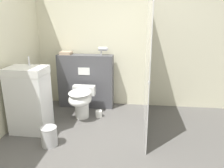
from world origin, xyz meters
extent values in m
plane|color=#565451|center=(0.00, 0.00, 0.00)|extent=(12.00, 12.00, 0.00)
cube|color=beige|center=(0.00, 2.07, 1.25)|extent=(8.00, 0.06, 2.50)
cube|color=#4C4C51|center=(-0.50, 1.86, 0.51)|extent=(1.06, 0.25, 1.03)
cube|color=white|center=(-0.50, 1.73, 0.74)|extent=(0.22, 0.01, 0.14)
cube|color=silver|center=(0.64, 1.19, 1.01)|extent=(0.01, 1.71, 2.01)
sphere|color=#B2B2B7|center=(0.64, 0.36, 0.97)|extent=(0.04, 0.04, 0.04)
cylinder|color=white|center=(-0.46, 1.33, 0.18)|extent=(0.24, 0.24, 0.35)
ellipsoid|color=white|center=(-0.46, 1.25, 0.37)|extent=(0.39, 0.49, 0.22)
ellipsoid|color=white|center=(-0.46, 1.25, 0.49)|extent=(0.38, 0.48, 0.02)
cube|color=white|center=(-0.46, 1.53, 0.44)|extent=(0.40, 0.13, 0.17)
cube|color=white|center=(-1.11, 0.78, 0.45)|extent=(0.55, 0.42, 0.90)
cube|color=white|center=(-1.11, 0.78, 0.95)|extent=(0.56, 0.43, 0.11)
cylinder|color=silver|center=(-1.11, 0.90, 1.08)|extent=(0.02, 0.02, 0.14)
cylinder|color=#B7B7BC|center=(-0.16, 1.86, 1.14)|extent=(0.16, 0.08, 0.08)
cone|color=#B7B7BC|center=(-0.06, 1.86, 1.14)|extent=(0.03, 0.06, 0.06)
cylinder|color=#B7B7BC|center=(-0.19, 1.86, 1.08)|extent=(0.03, 0.03, 0.11)
cube|color=tan|center=(-0.87, 1.86, 1.05)|extent=(0.21, 0.20, 0.05)
cylinder|color=white|center=(-0.16, 1.38, 0.06)|extent=(0.12, 0.12, 0.12)
cylinder|color=silver|center=(-0.67, 0.40, 0.13)|extent=(0.22, 0.22, 0.26)
cylinder|color=silver|center=(-0.67, 0.40, 0.27)|extent=(0.22, 0.22, 0.01)
camera|label=1|loc=(0.50, -2.12, 1.69)|focal=35.00mm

